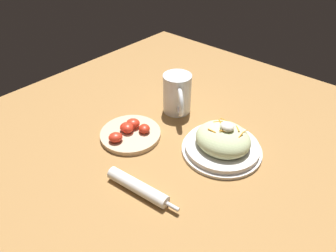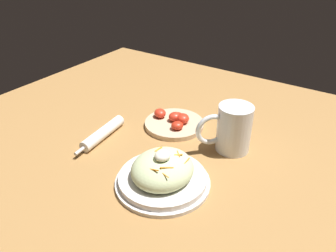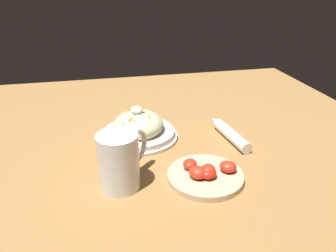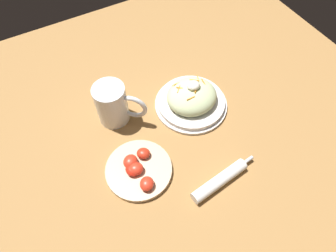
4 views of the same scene
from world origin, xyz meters
TOP-DOWN VIEW (x-y plane):
  - ground_plane at (0.00, 0.00)m, footprint 1.43×1.43m
  - salad_plate at (-0.08, -0.09)m, footprint 0.23×0.23m
  - beer_mug at (0.16, -0.16)m, footprint 0.14×0.13m
  - napkin_roll at (-0.00, 0.18)m, footprint 0.21×0.05m
  - tomato_plate at (0.18, 0.04)m, footprint 0.19×0.19m

SIDE VIEW (x-z plane):
  - ground_plane at x=0.00m, z-range 0.00..0.00m
  - tomato_plate at x=0.18m, z-range -0.01..0.04m
  - napkin_roll at x=0.00m, z-range 0.00..0.03m
  - salad_plate at x=-0.08m, z-range -0.02..0.08m
  - beer_mug at x=0.16m, z-range -0.01..0.13m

